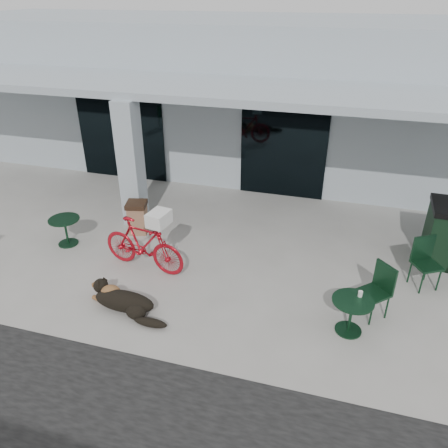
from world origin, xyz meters
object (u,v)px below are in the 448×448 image
(trash_receptacle, at_px, (138,217))
(wheeled_bin, at_px, (447,233))
(bicycle, at_px, (143,245))
(cafe_table_far, at_px, (351,316))
(dog, at_px, (124,300))
(cafe_chair_far_b, at_px, (374,292))
(cafe_chair_far_a, at_px, (427,264))
(cafe_table_near, at_px, (66,231))

(trash_receptacle, bearing_deg, wheeled_bin, 5.75)
(wheeled_bin, bearing_deg, trash_receptacle, -171.98)
(bicycle, relative_size, cafe_table_far, 2.69)
(dog, relative_size, wheeled_bin, 1.01)
(cafe_chair_far_b, height_order, trash_receptacle, cafe_chair_far_b)
(cafe_chair_far_a, xyz_separation_m, wheeled_bin, (0.49, 1.16, 0.15))
(bicycle, xyz_separation_m, cafe_chair_far_b, (4.66, -0.27, -0.06))
(cafe_table_far, height_order, wheeled_bin, wheeled_bin)
(wheeled_bin, bearing_deg, cafe_table_near, -166.30)
(dog, distance_m, wheeled_bin, 6.91)
(bicycle, height_order, cafe_table_far, bicycle)
(cafe_table_near, bearing_deg, trash_receptacle, 35.94)
(trash_receptacle, bearing_deg, cafe_chair_far_a, -3.97)
(dog, relative_size, trash_receptacle, 1.69)
(cafe_table_near, distance_m, wheeled_bin, 8.54)
(cafe_table_near, bearing_deg, bicycle, -10.71)
(cafe_table_far, bearing_deg, bicycle, 169.27)
(cafe_table_near, relative_size, cafe_table_far, 0.99)
(dog, xyz_separation_m, cafe_table_near, (-2.43, 1.81, 0.10))
(trash_receptacle, bearing_deg, cafe_chair_far_b, -16.92)
(cafe_table_far, bearing_deg, dog, -171.80)
(bicycle, xyz_separation_m, cafe_table_near, (-2.19, 0.41, -0.25))
(cafe_table_near, xyz_separation_m, trash_receptacle, (1.36, 0.99, 0.07))
(bicycle, relative_size, cafe_chair_far_a, 1.83)
(cafe_table_far, height_order, trash_receptacle, trash_receptacle)
(dog, bearing_deg, cafe_chair_far_b, 30.87)
(cafe_table_near, relative_size, cafe_chair_far_b, 0.68)
(bicycle, xyz_separation_m, trash_receptacle, (-0.83, 1.40, -0.18))
(cafe_table_near, xyz_separation_m, cafe_table_far, (6.49, -1.23, 0.00))
(cafe_table_near, distance_m, cafe_chair_far_b, 6.89)
(cafe_table_near, xyz_separation_m, cafe_chair_far_a, (7.88, 0.53, 0.20))
(cafe_table_far, xyz_separation_m, trash_receptacle, (-5.13, 2.21, 0.07))
(dog, distance_m, cafe_chair_far_b, 4.57)
(cafe_chair_far_a, bearing_deg, bicycle, 159.29)
(bicycle, xyz_separation_m, cafe_table_far, (4.30, -0.81, -0.25))
(bicycle, height_order, cafe_chair_far_b, bicycle)
(trash_receptacle, relative_size, wheeled_bin, 0.60)
(cafe_chair_far_b, height_order, wheeled_bin, wheeled_bin)
(dog, xyz_separation_m, cafe_chair_far_a, (5.44, 2.35, 0.30))
(cafe_chair_far_b, relative_size, wheeled_bin, 0.77)
(dog, height_order, cafe_chair_far_a, cafe_chair_far_a)
(dog, xyz_separation_m, wheeled_bin, (5.94, 3.51, 0.45))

